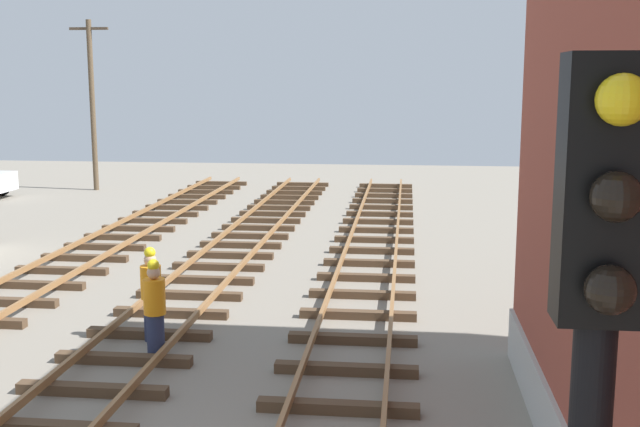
% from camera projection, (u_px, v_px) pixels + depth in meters
% --- Properties ---
extents(utility_pole_far, '(1.80, 0.24, 7.76)m').
position_uv_depth(utility_pole_far, '(92.00, 102.00, 35.70)').
color(utility_pole_far, brown).
rests_on(utility_pole_far, ground).
extents(track_worker_foreground, '(0.40, 0.40, 1.87)m').
position_uv_depth(track_worker_foreground, '(155.00, 310.00, 14.11)').
color(track_worker_foreground, '#262D4C').
rests_on(track_worker_foreground, ground).
extents(track_worker_distant, '(0.40, 0.40, 1.87)m').
position_uv_depth(track_worker_distant, '(151.00, 294.00, 15.12)').
color(track_worker_distant, '#262D4C').
rests_on(track_worker_distant, ground).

